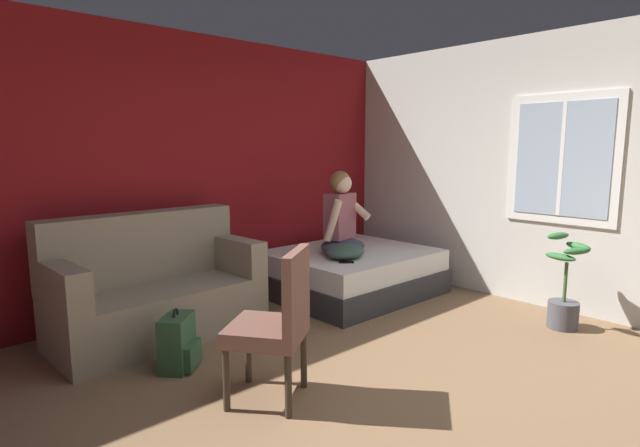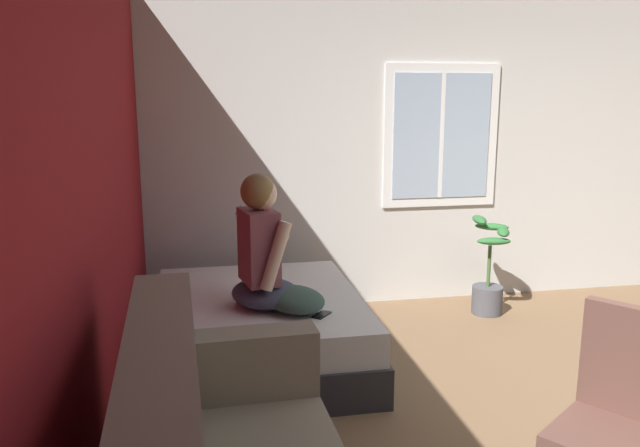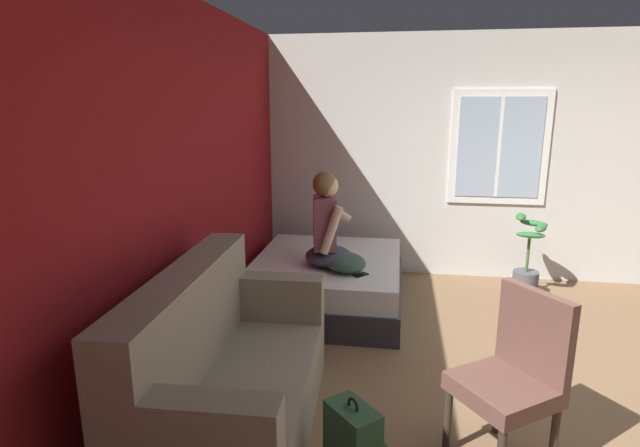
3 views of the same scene
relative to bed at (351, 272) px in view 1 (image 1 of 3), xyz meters
name	(u,v)px [view 1 (image 1 of 3)]	position (x,y,z in m)	size (l,w,h in m)	color
ground_plane	(440,415)	(-1.44, -2.13, -0.24)	(40.00, 40.00, 0.00)	brown
wall_back_accent	(188,172)	(-1.44, 0.92, 1.11)	(10.08, 0.16, 2.70)	maroon
wall_side_with_window	(610,175)	(1.18, -2.12, 1.12)	(0.19, 7.32, 2.70)	silver
bed	(351,272)	(0.00, 0.00, 0.00)	(1.70, 1.44, 0.48)	#2D2D33
couch	(155,290)	(-2.12, 0.29, 0.16)	(1.73, 0.88, 1.04)	gray
side_chair	(277,320)	(-2.04, -1.31, 0.30)	(0.64, 0.64, 0.98)	#382D23
person_seated	(341,220)	(-0.18, -0.02, 0.60)	(0.60, 0.53, 0.88)	#383D51
backpack	(178,343)	(-2.29, -0.47, -0.04)	(0.35, 0.35, 0.46)	#2D5133
throw_pillow	(346,251)	(-0.31, -0.21, 0.31)	(0.48, 0.36, 0.14)	#385147
cell_phone	(346,262)	(-0.45, -0.36, 0.25)	(0.07, 0.14, 0.01)	black
potted_plant	(564,295)	(0.62, -2.02, 0.07)	(0.39, 0.37, 0.85)	#4C4C51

